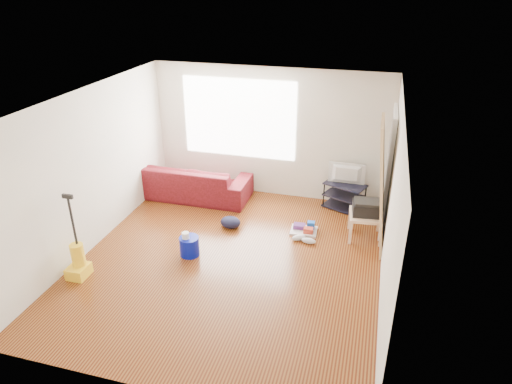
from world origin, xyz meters
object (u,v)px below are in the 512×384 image
(tv_stand, at_px, (344,196))
(side_table, at_px, (366,218))
(cleaning_tray, at_px, (305,229))
(bucket, at_px, (190,254))
(sofa, at_px, (193,196))
(backpack, at_px, (231,227))
(vacuum, at_px, (78,261))

(tv_stand, xyz_separation_m, side_table, (0.44, -0.95, 0.11))
(cleaning_tray, bearing_deg, bucket, -144.00)
(sofa, xyz_separation_m, backpack, (1.10, -0.96, 0.00))
(sofa, xyz_separation_m, bucket, (0.75, -1.94, 0.00))
(side_table, relative_size, cleaning_tray, 1.27)
(tv_stand, bearing_deg, bucket, -113.00)
(sofa, bearing_deg, bucket, 111.03)
(cleaning_tray, xyz_separation_m, backpack, (-1.27, -0.20, -0.05))
(sofa, relative_size, cleaning_tray, 4.87)
(side_table, xyz_separation_m, vacuum, (-3.95, -2.20, -0.13))
(tv_stand, distance_m, vacuum, 4.72)
(tv_stand, height_order, bucket, tv_stand)
(backpack, bearing_deg, cleaning_tray, 13.44)
(side_table, relative_size, backpack, 1.66)
(sofa, distance_m, backpack, 1.46)
(side_table, relative_size, vacuum, 0.45)
(cleaning_tray, height_order, backpack, cleaning_tray)
(vacuum, bearing_deg, tv_stand, 40.55)
(bucket, height_order, cleaning_tray, cleaning_tray)
(vacuum, bearing_deg, backpack, 47.26)
(bucket, bearing_deg, vacuum, -145.14)
(bucket, height_order, backpack, bucket)
(tv_stand, bearing_deg, cleaning_tray, -96.73)
(side_table, bearing_deg, vacuum, -150.93)
(cleaning_tray, relative_size, vacuum, 0.36)
(cleaning_tray, bearing_deg, side_table, 4.97)
(side_table, distance_m, cleaning_tray, 1.05)
(cleaning_tray, distance_m, backpack, 1.29)
(side_table, bearing_deg, backpack, -172.82)
(sofa, height_order, cleaning_tray, sofa)
(tv_stand, height_order, vacuum, vacuum)
(backpack, xyz_separation_m, vacuum, (-1.69, -1.91, 0.24))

